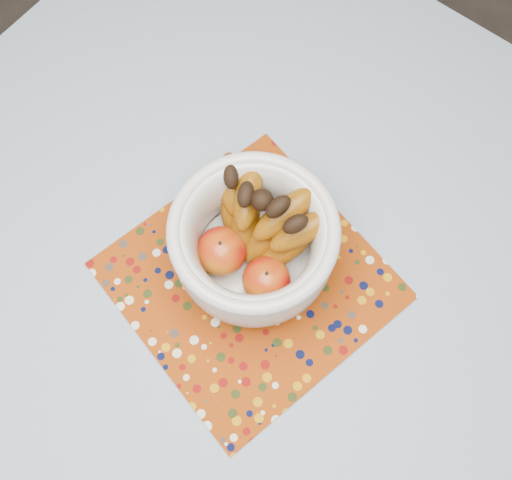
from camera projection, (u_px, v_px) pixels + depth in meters
table at (252, 324)px, 0.97m from camera, size 1.20×1.20×0.75m
tablecloth at (252, 313)px, 0.89m from camera, size 1.32×1.32×0.01m
placemat at (250, 280)px, 0.90m from camera, size 0.43×0.43×0.00m
fruit_bowl at (255, 236)px, 0.84m from camera, size 0.26×0.23×0.17m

